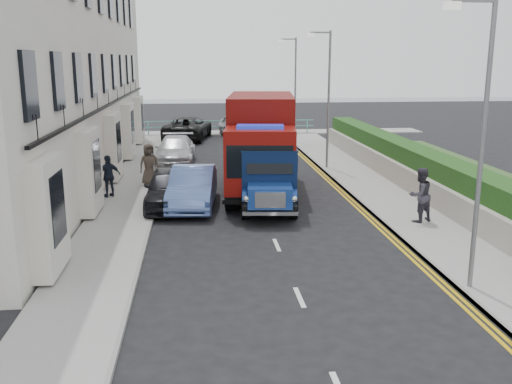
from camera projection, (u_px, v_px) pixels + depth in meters
The scene contains 21 objects.
ground at pixel (287, 268), 15.74m from camera, with size 120.00×120.00×0.00m, color black.
pavement_west at pixel (131, 195), 23.93m from camera, with size 2.40×38.00×0.12m, color gray.
pavement_east at pixel (374, 189), 24.98m from camera, with size 2.60×38.00×0.12m, color gray.
promenade at pixel (228, 133), 43.81m from camera, with size 30.00×2.50×0.12m, color gray.
sea_plane at pixel (215, 103), 73.85m from camera, with size 120.00×120.00×0.00m, color slate.
terrace_west at pixel (37, 24), 25.75m from camera, with size 6.31×30.20×14.25m.
garden_east at pixel (418, 170), 24.98m from camera, with size 1.45×28.00×1.75m.
seafront_railing at pixel (229, 127), 42.92m from camera, with size 13.00×0.08×1.11m.
lamp_near at pixel (479, 131), 13.31m from camera, with size 1.23×0.18×7.00m.
lamp_mid at pixel (326, 92), 28.81m from camera, with size 1.23×0.18×7.00m.
lamp_far at pixel (294, 84), 38.49m from camera, with size 1.23×0.18×7.00m.
bedford_lorry at pixel (269, 184), 21.17m from camera, with size 2.50×5.27×2.41m.
red_lorry at pixel (261, 142), 24.28m from camera, with size 3.58×8.11×4.11m.
parked_car_front at pixel (169, 188), 22.00m from camera, with size 1.80×4.48×1.53m, color black.
parked_car_mid at pixel (193, 187), 22.09m from camera, with size 1.64×4.70×1.55m, color #5C7BC6.
parked_car_rear at pixel (175, 150), 31.20m from camera, with size 2.07×5.08×1.48m, color #BABBBF.
seafront_car_left at pixel (188, 128), 40.66m from camera, with size 2.74×5.95×1.65m, color black.
seafront_car_right at pixel (237, 126), 41.57m from camera, with size 1.93×4.80×1.64m, color #9FA0A4.
pedestrian_east_far at pixel (420, 195), 19.62m from camera, with size 0.92×0.72×1.90m, color #35323E.
pedestrian_west_near at pixel (109, 176), 23.19m from camera, with size 1.01×0.42×1.72m, color black.
pedestrian_west_far at pixel (149, 165), 25.28m from camera, with size 0.92×0.60×1.88m, color #443B31.
Camera 1 is at (-2.37, -14.68, 5.65)m, focal length 40.00 mm.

